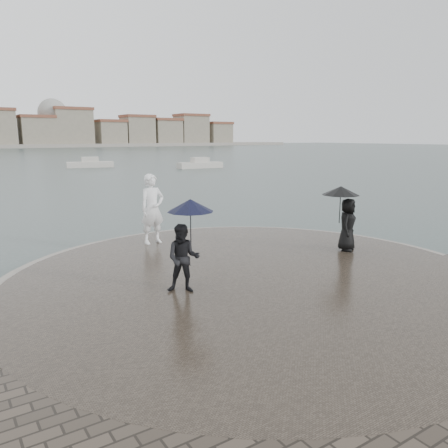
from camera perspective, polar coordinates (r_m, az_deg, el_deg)
ground at (r=8.67m, az=18.25°, el=-14.77°), size 400.00×400.00×0.00m
kerb_ring at (r=10.93m, az=3.77°, el=-7.78°), size 12.50×12.50×0.32m
quay_tip at (r=10.92m, az=3.77°, el=-7.67°), size 11.90×11.90×0.36m
statue at (r=14.07m, az=-9.33°, el=1.95°), size 0.85×0.60×2.23m
visitor_left at (r=9.58m, az=-5.05°, el=-2.32°), size 1.23×1.06×2.04m
visitor_right at (r=13.46m, az=15.54°, el=1.38°), size 1.26×1.11×1.95m
boats at (r=48.20m, az=-18.86°, el=6.75°), size 38.65×18.36×1.50m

